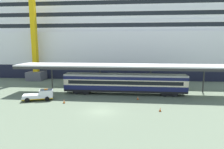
% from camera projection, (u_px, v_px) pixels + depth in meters
% --- Properties ---
extents(ground_plane, '(400.00, 400.00, 0.00)m').
position_uv_depth(ground_plane, '(101.00, 111.00, 29.12)').
color(ground_plane, '#5E6C56').
extents(cruise_ship, '(151.03, 30.49, 34.32)m').
position_uv_depth(cruise_ship, '(106.00, 38.00, 68.27)').
color(cruise_ship, black).
rests_on(cruise_ship, ground).
extents(platform_canopy, '(43.79, 6.19, 5.94)m').
position_uv_depth(platform_canopy, '(125.00, 66.00, 38.61)').
color(platform_canopy, silver).
rests_on(platform_canopy, ground).
extents(train_carriage, '(24.26, 2.81, 4.11)m').
position_uv_depth(train_carriage, '(125.00, 83.00, 38.75)').
color(train_carriage, black).
rests_on(train_carriage, ground).
extents(service_truck, '(5.57, 3.61, 2.02)m').
position_uv_depth(service_truck, '(41.00, 95.00, 34.89)').
color(service_truck, white).
rests_on(service_truck, ground).
extents(traffic_cone_near, '(0.36, 0.36, 0.64)m').
position_uv_depth(traffic_cone_near, '(138.00, 98.00, 35.23)').
color(traffic_cone_near, black).
rests_on(traffic_cone_near, ground).
extents(traffic_cone_mid, '(0.36, 0.36, 0.62)m').
position_uv_depth(traffic_cone_mid, '(160.00, 110.00, 29.00)').
color(traffic_cone_mid, black).
rests_on(traffic_cone_mid, ground).
extents(traffic_cone_far, '(0.36, 0.36, 0.74)m').
position_uv_depth(traffic_cone_far, '(64.00, 101.00, 33.02)').
color(traffic_cone_far, black).
rests_on(traffic_cone_far, ground).
extents(dockside_crane, '(15.79, 4.40, 56.00)m').
position_uv_depth(dockside_crane, '(36.00, 16.00, 51.88)').
color(dockside_crane, '#595960').
rests_on(dockside_crane, ground).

